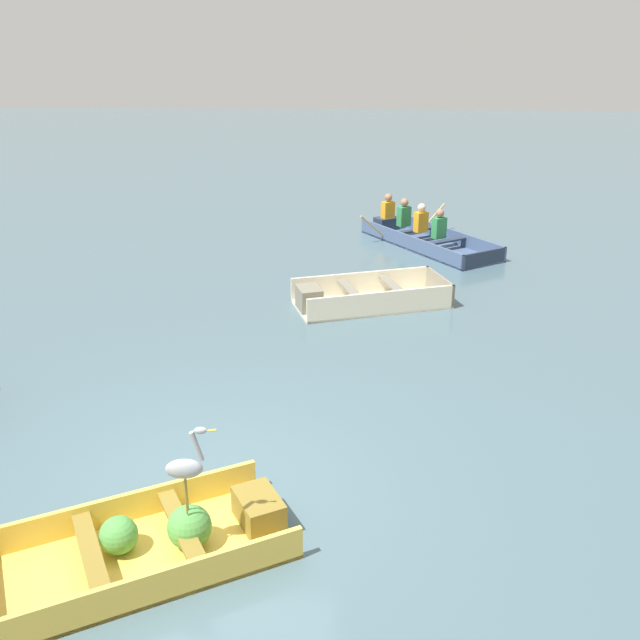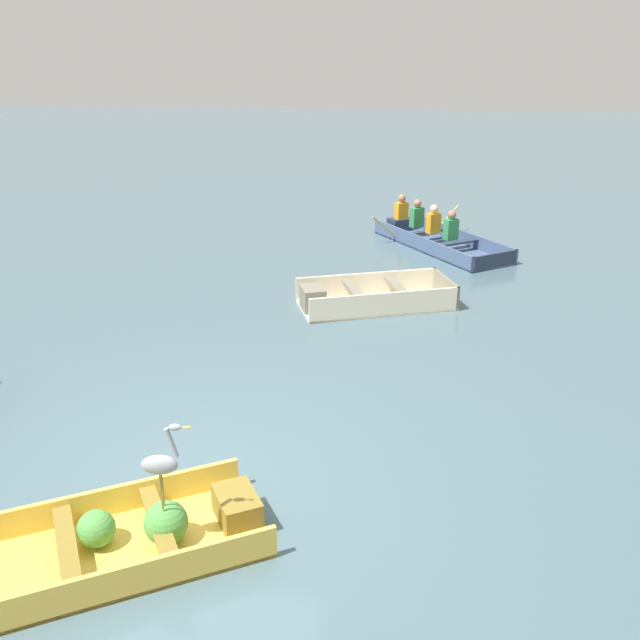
% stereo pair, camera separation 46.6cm
% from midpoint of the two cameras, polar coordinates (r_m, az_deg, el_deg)
% --- Properties ---
extents(ground_plane, '(80.00, 80.00, 0.00)m').
position_cam_midpoint_polar(ground_plane, '(7.56, -10.52, -13.23)').
color(ground_plane, '#47606B').
extents(dinghy_yellow_foreground, '(2.86, 2.31, 0.44)m').
position_cam_midpoint_polar(dinghy_yellow_foreground, '(6.78, -15.03, -16.84)').
color(dinghy_yellow_foreground, '#E5BC47').
rests_on(dinghy_yellow_foreground, ground).
extents(skiff_cream_mid_moored, '(2.78, 1.89, 0.42)m').
position_cam_midpoint_polar(skiff_cream_mid_moored, '(12.11, 2.41, 1.81)').
color(skiff_cream_mid_moored, beige).
rests_on(skiff_cream_mid_moored, ground).
extents(rowboat_slate_blue_with_crew, '(2.98, 3.53, 0.89)m').
position_cam_midpoint_polar(rowboat_slate_blue_with_crew, '(15.93, 7.29, 6.80)').
color(rowboat_slate_blue_with_crew, '#475B7F').
rests_on(rowboat_slate_blue_with_crew, ground).
extents(heron_on_dinghy, '(0.46, 0.17, 0.84)m').
position_cam_midpoint_polar(heron_on_dinghy, '(6.30, -12.83, -11.36)').
color(heron_on_dinghy, olive).
rests_on(heron_on_dinghy, dinghy_yellow_foreground).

